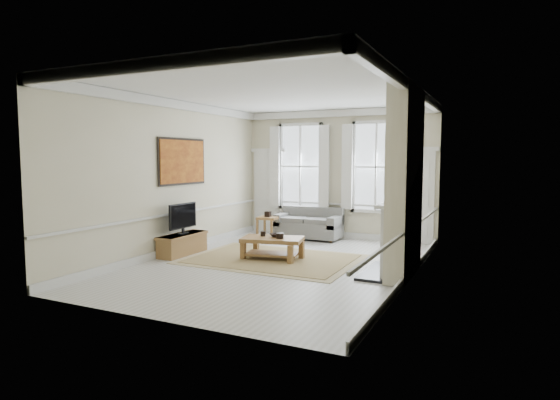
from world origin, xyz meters
The scene contains 23 objects.
floor centered at (0.00, 0.00, 0.00)m, with size 7.20×7.20×0.00m, color #B7B5AD.
ceiling centered at (0.00, 0.00, 3.40)m, with size 7.20×7.20×0.00m, color white.
back_wall centered at (0.00, 3.60, 1.70)m, with size 5.20×5.20×0.00m, color beige.
left_wall centered at (-2.60, 0.00, 1.70)m, with size 7.20×7.20×0.00m, color beige.
right_wall centered at (2.60, 0.00, 1.70)m, with size 7.20×7.20×0.00m, color beige.
window_left centered at (-1.05, 3.55, 1.90)m, with size 1.26×0.20×2.20m, color #B2BCC6, non-canonical shape.
window_right centered at (1.05, 3.55, 1.90)m, with size 1.26×0.20×2.20m, color #B2BCC6, non-canonical shape.
door_left centered at (-2.05, 3.56, 1.15)m, with size 0.90×0.08×2.30m, color silver.
door_right centered at (2.05, 3.56, 1.15)m, with size 0.90×0.08×2.30m, color silver.
painting centered at (-2.56, 0.30, 2.05)m, with size 0.05×1.66×1.06m, color #C37421.
chimney_breast centered at (2.43, 0.20, 1.70)m, with size 0.35×1.70×3.38m, color beige.
hearth centered at (2.00, 0.20, 0.03)m, with size 0.55×1.50×0.05m, color black.
fireplace centered at (2.20, 0.20, 0.73)m, with size 0.21×1.45×1.33m.
mirror centered at (2.21, 0.20, 2.05)m, with size 0.06×1.26×1.06m, color gold.
sofa centered at (-0.60, 3.11, 0.35)m, with size 1.70×0.83×0.83m.
side_table centered at (-1.50, 2.47, 0.49)m, with size 0.55×0.55×0.60m.
rug centered at (-0.32, 0.37, 0.01)m, with size 3.50×2.60×0.02m, color #9B8250.
coffee_table centered at (-0.32, 0.37, 0.39)m, with size 1.38×0.99×0.47m.
ceramic_pot_a centered at (-0.57, 0.42, 0.52)m, with size 0.11×0.11×0.11m, color black.
ceramic_pot_b centered at (-0.12, 0.32, 0.53)m, with size 0.16×0.16×0.11m, color black.
bowl centered at (-0.27, 0.47, 0.50)m, with size 0.27×0.27×0.07m, color black.
tv_stand centered at (-2.34, -0.04, 0.23)m, with size 0.41×1.29×0.46m, color brown.
tv centered at (-2.32, -0.04, 0.86)m, with size 0.08×0.90×0.68m.
Camera 1 is at (4.03, -8.29, 2.13)m, focal length 30.00 mm.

